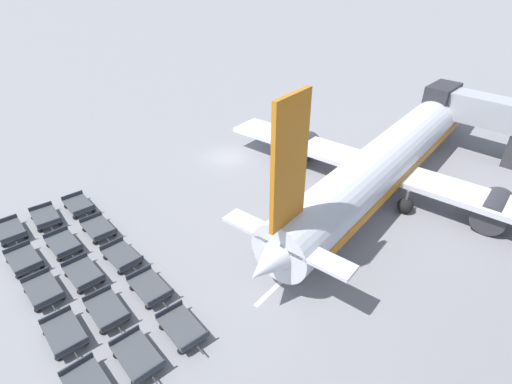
{
  "coord_description": "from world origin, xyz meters",
  "views": [
    {
      "loc": [
        27.57,
        -24.52,
        18.81
      ],
      "look_at": [
        8.75,
        -4.79,
        1.75
      ],
      "focal_mm": 28.0,
      "sensor_mm": 36.0,
      "label": 1
    }
  ],
  "objects_px": {
    "baggage_dolly_row_mid_b_col_d": "(150,287)",
    "baggage_dolly_row_near_col_b": "(24,260)",
    "baggage_dolly_row_mid_b_col_b": "(99,228)",
    "baggage_dolly_row_near_col_d": "(65,334)",
    "baggage_dolly_row_near_col_c": "(43,290)",
    "baggage_dolly_row_mid_b_col_e": "(182,328)",
    "baggage_dolly_row_mid_b_col_a": "(79,205)",
    "baggage_dolly_row_mid_a_col_d": "(107,310)",
    "baggage_dolly_row_mid_b_col_c": "(122,256)",
    "baggage_dolly_row_mid_a_col_c": "(84,274)",
    "baggage_dolly_row_mid_a_col_e": "(137,356)",
    "baggage_dolly_row_mid_a_col_a": "(46,217)",
    "baggage_dolly_row_near_col_a": "(10,231)",
    "airplane": "(390,158)",
    "baggage_dolly_row_mid_a_col_b": "(64,244)"
  },
  "relations": [
    {
      "from": "baggage_dolly_row_mid_b_col_a",
      "to": "baggage_dolly_row_mid_b_col_c",
      "type": "bearing_deg",
      "value": -5.98
    },
    {
      "from": "baggage_dolly_row_mid_a_col_a",
      "to": "baggage_dolly_row_mid_a_col_b",
      "type": "distance_m",
      "value": 4.3
    },
    {
      "from": "baggage_dolly_row_near_col_b",
      "to": "baggage_dolly_row_mid_b_col_a",
      "type": "distance_m",
      "value": 6.8
    },
    {
      "from": "baggage_dolly_row_mid_a_col_a",
      "to": "airplane",
      "type": "bearing_deg",
      "value": 54.66
    },
    {
      "from": "baggage_dolly_row_mid_a_col_a",
      "to": "baggage_dolly_row_mid_a_col_d",
      "type": "height_order",
      "value": "same"
    },
    {
      "from": "baggage_dolly_row_mid_a_col_b",
      "to": "baggage_dolly_row_mid_b_col_e",
      "type": "distance_m",
      "value": 12.12
    },
    {
      "from": "baggage_dolly_row_mid_b_col_d",
      "to": "baggage_dolly_row_near_col_b",
      "type": "bearing_deg",
      "value": -151.9
    },
    {
      "from": "baggage_dolly_row_mid_a_col_e",
      "to": "baggage_dolly_row_mid_b_col_c",
      "type": "xyz_separation_m",
      "value": [
        -7.61,
        3.57,
        0.0
      ]
    },
    {
      "from": "airplane",
      "to": "baggage_dolly_row_mid_a_col_a",
      "type": "relative_size",
      "value": 10.36
    },
    {
      "from": "baggage_dolly_row_near_col_c",
      "to": "baggage_dolly_row_mid_a_col_b",
      "type": "distance_m",
      "value": 4.52
    },
    {
      "from": "baggage_dolly_row_near_col_c",
      "to": "baggage_dolly_row_near_col_b",
      "type": "bearing_deg",
      "value": 176.36
    },
    {
      "from": "baggage_dolly_row_mid_a_col_c",
      "to": "baggage_dolly_row_mid_a_col_a",
      "type": "bearing_deg",
      "value": 173.69
    },
    {
      "from": "baggage_dolly_row_mid_b_col_e",
      "to": "baggage_dolly_row_mid_a_col_b",
      "type": "bearing_deg",
      "value": -173.5
    },
    {
      "from": "baggage_dolly_row_mid_a_col_d",
      "to": "baggage_dolly_row_near_col_c",
      "type": "bearing_deg",
      "value": -155.81
    },
    {
      "from": "baggage_dolly_row_near_col_b",
      "to": "baggage_dolly_row_mid_a_col_e",
      "type": "bearing_deg",
      "value": 5.91
    },
    {
      "from": "baggage_dolly_row_near_col_a",
      "to": "baggage_dolly_row_near_col_c",
      "type": "height_order",
      "value": "same"
    },
    {
      "from": "airplane",
      "to": "baggage_dolly_row_mid_a_col_b",
      "type": "xyz_separation_m",
      "value": [
        -12.37,
        -23.95,
        -2.38
      ]
    },
    {
      "from": "baggage_dolly_row_near_col_c",
      "to": "baggage_dolly_row_mid_b_col_a",
      "type": "distance_m",
      "value": 9.58
    },
    {
      "from": "baggage_dolly_row_near_col_d",
      "to": "baggage_dolly_row_mid_b_col_b",
      "type": "xyz_separation_m",
      "value": [
        -7.56,
        6.01,
        0.0
      ]
    },
    {
      "from": "baggage_dolly_row_mid_a_col_b",
      "to": "baggage_dolly_row_near_col_a",
      "type": "bearing_deg",
      "value": -154.59
    },
    {
      "from": "baggage_dolly_row_near_col_a",
      "to": "baggage_dolly_row_mid_a_col_d",
      "type": "relative_size",
      "value": 1.0
    },
    {
      "from": "baggage_dolly_row_mid_a_col_b",
      "to": "baggage_dolly_row_near_col_b",
      "type": "bearing_deg",
      "value": -95.91
    },
    {
      "from": "baggage_dolly_row_near_col_a",
      "to": "baggage_dolly_row_mid_b_col_e",
      "type": "xyz_separation_m",
      "value": [
        16.43,
        3.46,
        0.0
      ]
    },
    {
      "from": "baggage_dolly_row_near_col_a",
      "to": "baggage_dolly_row_mid_b_col_c",
      "type": "relative_size",
      "value": 1.01
    },
    {
      "from": "airplane",
      "to": "baggage_dolly_row_near_col_a",
      "type": "distance_m",
      "value": 31.05
    },
    {
      "from": "airplane",
      "to": "baggage_dolly_row_mid_a_col_e",
      "type": "height_order",
      "value": "airplane"
    },
    {
      "from": "airplane",
      "to": "baggage_dolly_row_mid_b_col_b",
      "type": "bearing_deg",
      "value": -119.94
    },
    {
      "from": "airplane",
      "to": "baggage_dolly_row_mid_a_col_c",
      "type": "distance_m",
      "value": 25.9
    },
    {
      "from": "baggage_dolly_row_near_col_c",
      "to": "baggage_dolly_row_mid_b_col_e",
      "type": "height_order",
      "value": "same"
    },
    {
      "from": "baggage_dolly_row_near_col_a",
      "to": "baggage_dolly_row_mid_b_col_e",
      "type": "height_order",
      "value": "same"
    },
    {
      "from": "baggage_dolly_row_mid_a_col_a",
      "to": "baggage_dolly_row_mid_a_col_b",
      "type": "height_order",
      "value": "same"
    },
    {
      "from": "airplane",
      "to": "baggage_dolly_row_near_col_b",
      "type": "distance_m",
      "value": 29.5
    },
    {
      "from": "baggage_dolly_row_mid_b_col_e",
      "to": "baggage_dolly_row_mid_b_col_a",
      "type": "bearing_deg",
      "value": 173.95
    },
    {
      "from": "baggage_dolly_row_mid_b_col_b",
      "to": "baggage_dolly_row_mid_b_col_d",
      "type": "bearing_deg",
      "value": -5.54
    },
    {
      "from": "baggage_dolly_row_near_col_c",
      "to": "baggage_dolly_row_mid_b_col_d",
      "type": "height_order",
      "value": "same"
    },
    {
      "from": "baggage_dolly_row_mid_a_col_d",
      "to": "baggage_dolly_row_mid_b_col_c",
      "type": "relative_size",
      "value": 1.01
    },
    {
      "from": "baggage_dolly_row_mid_b_col_a",
      "to": "baggage_dolly_row_mid_b_col_e",
      "type": "xyz_separation_m",
      "value": [
        16.06,
        -1.7,
        0.0
      ]
    },
    {
      "from": "baggage_dolly_row_mid_a_col_c",
      "to": "baggage_dolly_row_mid_b_col_e",
      "type": "height_order",
      "value": "same"
    },
    {
      "from": "baggage_dolly_row_mid_a_col_a",
      "to": "baggage_dolly_row_near_col_b",
      "type": "bearing_deg",
      "value": -37.63
    },
    {
      "from": "baggage_dolly_row_near_col_b",
      "to": "baggage_dolly_row_near_col_d",
      "type": "height_order",
      "value": "same"
    },
    {
      "from": "baggage_dolly_row_mid_a_col_a",
      "to": "baggage_dolly_row_mid_a_col_d",
      "type": "distance_m",
      "value": 12.19
    },
    {
      "from": "baggage_dolly_row_mid_a_col_a",
      "to": "baggage_dolly_row_near_col_c",
      "type": "bearing_deg",
      "value": -23.13
    },
    {
      "from": "airplane",
      "to": "baggage_dolly_row_mid_b_col_b",
      "type": "relative_size",
      "value": 10.43
    },
    {
      "from": "baggage_dolly_row_mid_a_col_c",
      "to": "baggage_dolly_row_mid_b_col_b",
      "type": "height_order",
      "value": "same"
    },
    {
      "from": "baggage_dolly_row_near_col_a",
      "to": "baggage_dolly_row_mid_a_col_b",
      "type": "xyz_separation_m",
      "value": [
        4.39,
        2.09,
        0.0
      ]
    },
    {
      "from": "baggage_dolly_row_mid_a_col_e",
      "to": "baggage_dolly_row_mid_b_col_d",
      "type": "distance_m",
      "value": 4.9
    },
    {
      "from": "baggage_dolly_row_mid_a_col_a",
      "to": "baggage_dolly_row_mid_a_col_b",
      "type": "bearing_deg",
      "value": -6.47
    },
    {
      "from": "baggage_dolly_row_mid_a_col_e",
      "to": "baggage_dolly_row_mid_b_col_c",
      "type": "distance_m",
      "value": 8.41
    },
    {
      "from": "baggage_dolly_row_near_col_b",
      "to": "baggage_dolly_row_mid_b_col_c",
      "type": "bearing_deg",
      "value": 47.23
    },
    {
      "from": "baggage_dolly_row_mid_b_col_c",
      "to": "baggage_dolly_row_near_col_c",
      "type": "bearing_deg",
      "value": -97.51
    }
  ]
}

